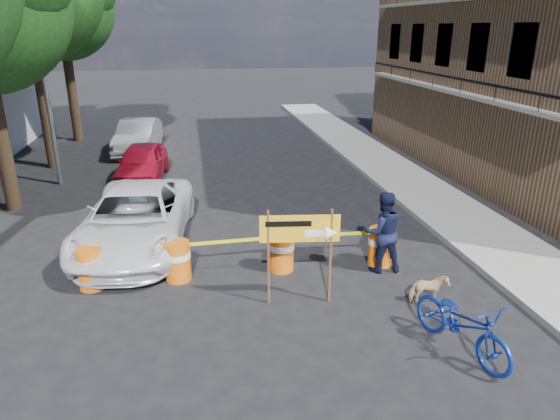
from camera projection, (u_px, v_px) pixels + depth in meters
name	position (u px, v px, depth m)	size (l,w,h in m)	color
ground	(267.00, 306.00, 10.03)	(120.00, 120.00, 0.00)	black
sidewalk_east	(424.00, 193.00, 16.57)	(2.40, 40.00, 0.15)	gray
tree_far	(61.00, 5.00, 22.47)	(5.04, 4.80, 8.84)	#332316
streetlamp	(43.00, 56.00, 16.31)	(1.25, 0.18, 8.00)	gray
barrel_far_left	(91.00, 268.00, 10.60)	(0.58, 0.58, 0.90)	#D6570C
barrel_mid_left	(178.00, 260.00, 10.95)	(0.58, 0.58, 0.90)	#D6570C
barrel_mid_right	(281.00, 251.00, 11.38)	(0.58, 0.58, 0.90)	#D6570C
barrel_far_right	(380.00, 246.00, 11.66)	(0.58, 0.58, 0.90)	#D6570C
detour_sign	(311.00, 235.00, 9.68)	(1.56, 0.37, 2.01)	#592D19
pedestrian	(383.00, 232.00, 11.21)	(0.92, 0.72, 1.90)	black
bicycle	(466.00, 297.00, 8.29)	(0.74, 1.11, 2.12)	#13309E
dog	(429.00, 289.00, 10.04)	(0.34, 0.75, 0.63)	tan
suv_white	(136.00, 219.00, 12.54)	(2.48, 5.38, 1.49)	white
sedan_red	(142.00, 163.00, 18.04)	(1.57, 3.89, 1.33)	#A70D25
sedan_silver	(138.00, 136.00, 22.17)	(1.52, 4.35, 1.43)	silver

